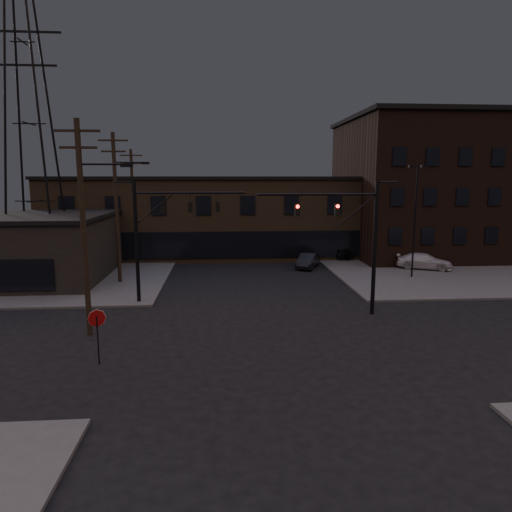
{
  "coord_description": "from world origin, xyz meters",
  "views": [
    {
      "loc": [
        -2.53,
        -21.53,
        8.09
      ],
      "look_at": [
        -0.48,
        5.42,
        3.5
      ],
      "focal_mm": 32.0,
      "sensor_mm": 36.0,
      "label": 1
    }
  ],
  "objects_px": {
    "traffic_signal_far": "(156,227)",
    "parked_car_lot_b": "(424,261)",
    "car_crossing": "(308,261)",
    "traffic_signal_near": "(356,233)",
    "stop_sign": "(97,324)",
    "parked_car_lot_a": "(354,250)"
  },
  "relations": [
    {
      "from": "traffic_signal_far",
      "to": "car_crossing",
      "type": "relative_size",
      "value": 1.98
    },
    {
      "from": "traffic_signal_near",
      "to": "traffic_signal_far",
      "type": "bearing_deg",
      "value": 163.83
    },
    {
      "from": "parked_car_lot_a",
      "to": "car_crossing",
      "type": "bearing_deg",
      "value": 107.31
    },
    {
      "from": "parked_car_lot_a",
      "to": "parked_car_lot_b",
      "type": "height_order",
      "value": "parked_car_lot_a"
    },
    {
      "from": "parked_car_lot_b",
      "to": "car_crossing",
      "type": "height_order",
      "value": "parked_car_lot_b"
    },
    {
      "from": "traffic_signal_near",
      "to": "parked_car_lot_a",
      "type": "distance_m",
      "value": 19.65
    },
    {
      "from": "traffic_signal_far",
      "to": "car_crossing",
      "type": "distance_m",
      "value": 17.03
    },
    {
      "from": "traffic_signal_far",
      "to": "car_crossing",
      "type": "bearing_deg",
      "value": 42.85
    },
    {
      "from": "traffic_signal_far",
      "to": "parked_car_lot_b",
      "type": "bearing_deg",
      "value": 22.45
    },
    {
      "from": "traffic_signal_far",
      "to": "car_crossing",
      "type": "height_order",
      "value": "traffic_signal_far"
    },
    {
      "from": "stop_sign",
      "to": "parked_car_lot_b",
      "type": "bearing_deg",
      "value": 39.22
    },
    {
      "from": "traffic_signal_near",
      "to": "parked_car_lot_a",
      "type": "bearing_deg",
      "value": 73.5
    },
    {
      "from": "traffic_signal_far",
      "to": "parked_car_lot_b",
      "type": "xyz_separation_m",
      "value": [
        22.18,
        9.17,
        -4.18
      ]
    },
    {
      "from": "parked_car_lot_b",
      "to": "car_crossing",
      "type": "bearing_deg",
      "value": 103.1
    },
    {
      "from": "traffic_signal_far",
      "to": "car_crossing",
      "type": "xyz_separation_m",
      "value": [
        12.07,
        11.2,
        -4.35
      ]
    },
    {
      "from": "traffic_signal_near",
      "to": "parked_car_lot_b",
      "type": "xyz_separation_m",
      "value": [
        10.11,
        12.67,
        -4.1
      ]
    },
    {
      "from": "traffic_signal_far",
      "to": "parked_car_lot_b",
      "type": "height_order",
      "value": "traffic_signal_far"
    },
    {
      "from": "parked_car_lot_b",
      "to": "traffic_signal_far",
      "type": "bearing_deg",
      "value": 136.92
    },
    {
      "from": "traffic_signal_near",
      "to": "stop_sign",
      "type": "distance_m",
      "value": 15.17
    },
    {
      "from": "traffic_signal_far",
      "to": "traffic_signal_near",
      "type": "bearing_deg",
      "value": -16.17
    },
    {
      "from": "parked_car_lot_b",
      "to": "stop_sign",
      "type": "bearing_deg",
      "value": 153.69
    },
    {
      "from": "parked_car_lot_a",
      "to": "car_crossing",
      "type": "relative_size",
      "value": 1.18
    }
  ]
}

